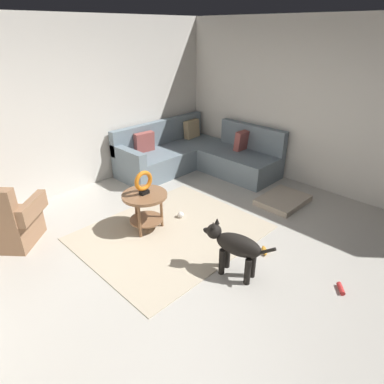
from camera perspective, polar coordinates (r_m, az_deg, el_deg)
The scene contains 13 objects.
ground_plane at distance 4.07m, azimuth 1.60°, elevation -12.32°, with size 6.00×6.00×0.10m, color #B7B2A8.
wall_back at distance 5.71m, azimuth -20.88°, elevation 13.22°, with size 6.00×0.12×2.70m, color silver.
wall_right at distance 5.81m, azimuth 22.61°, elevation 13.13°, with size 0.12×6.00×2.70m, color silver.
area_rug at distance 4.53m, azimuth -3.60°, elevation -7.00°, with size 2.30×1.90×0.01m, color #BCAD93.
sectional_couch at distance 6.40m, azimuth 0.68°, elevation 6.31°, with size 2.20×2.25×0.88m.
armchair at distance 4.74m, azimuth -29.37°, elevation -4.58°, with size 0.98×1.00×0.88m.
side_table at distance 4.44m, azimuth -8.11°, elevation -1.74°, with size 0.60×0.60×0.54m.
torus_sculpture at distance 4.31m, azimuth -8.35°, elevation 1.71°, with size 0.28×0.08×0.33m.
dog_bed_mat at distance 5.44m, azimuth 15.40°, elevation -1.36°, with size 0.80×0.60×0.09m, color #B2A38E.
dog at distance 3.66m, azimuth 7.35°, elevation -9.19°, with size 0.33×0.84×0.63m.
dog_toy_ball at distance 4.84m, azimuth -1.97°, elevation -3.96°, with size 0.10×0.10×0.10m, color silver.
dog_toy_rope at distance 3.97m, azimuth 24.28°, elevation -14.94°, with size 0.05×0.05×0.16m, color red.
dog_toy_bone at distance 4.24m, azimuth 12.36°, elevation -9.83°, with size 0.18×0.06×0.06m, color orange.
Camera 1 is at (-2.33, -2.15, 2.50)m, focal length 30.94 mm.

